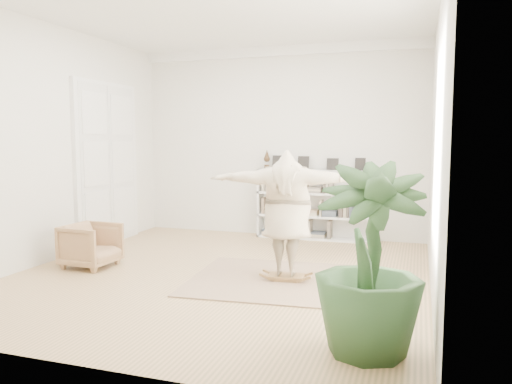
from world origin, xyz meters
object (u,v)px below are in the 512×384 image
rocker_board (286,276)px  houseplant (369,259)px  bookshelf (315,205)px  armchair (91,245)px  person (287,211)px

rocker_board → houseplant: houseplant is taller
houseplant → rocker_board: bearing=122.8°
bookshelf → rocker_board: 2.95m
armchair → rocker_board: bearing=-84.1°
rocker_board → person: 0.88m
bookshelf → armchair: 4.09m
bookshelf → houseplant: bearing=-73.3°
armchair → person: size_ratio=0.35×
armchair → houseplant: 4.53m
person → houseplant: size_ratio=1.21×
bookshelf → rocker_board: bearing=-85.9°
bookshelf → armchair: bearing=-131.5°
armchair → rocker_board: size_ratio=1.44×
armchair → person: (2.91, 0.16, 0.62)m
bookshelf → rocker_board: bookshelf is taller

